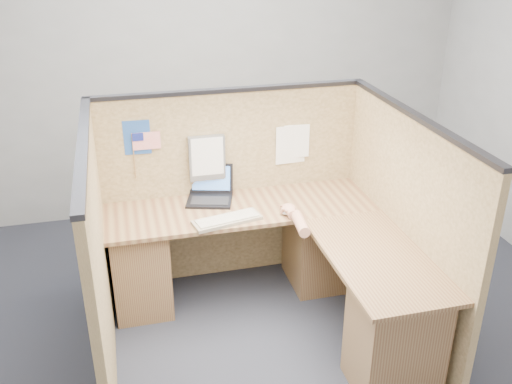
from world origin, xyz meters
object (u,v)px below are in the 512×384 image
object	(u,v)px
l_desk	(279,271)
keyboard	(227,220)
laptop	(208,191)
mouse	(289,211)

from	to	relation	value
l_desk	keyboard	bearing A→B (deg)	149.72
l_desk	laptop	bearing A→B (deg)	123.35
keyboard	mouse	xyz separation A→B (m)	(0.44, 0.00, 0.01)
mouse	laptop	bearing A→B (deg)	141.72
keyboard	mouse	size ratio (longest dim) A/B	4.33
l_desk	mouse	xyz separation A→B (m)	(0.12, 0.19, 0.36)
laptop	mouse	world-z (taller)	laptop
l_desk	mouse	world-z (taller)	mouse
laptop	keyboard	world-z (taller)	laptop
mouse	l_desk	bearing A→B (deg)	-122.23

